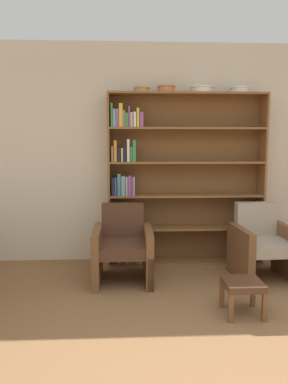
% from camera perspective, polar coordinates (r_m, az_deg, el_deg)
% --- Properties ---
extents(wall_back, '(12.00, 0.06, 2.75)m').
position_cam_1_polar(wall_back, '(4.87, 6.42, 5.79)').
color(wall_back, beige).
rests_on(wall_back, ground).
extents(bookshelf, '(1.94, 0.30, 2.12)m').
position_cam_1_polar(bookshelf, '(4.70, 4.22, 1.52)').
color(bookshelf, brown).
rests_on(bookshelf, ground).
extents(bowl_olive, '(0.20, 0.20, 0.07)m').
position_cam_1_polar(bowl_olive, '(4.66, -0.36, 15.39)').
color(bowl_olive, tan).
rests_on(bowl_olive, bookshelf).
extents(bowl_sage, '(0.22, 0.22, 0.09)m').
position_cam_1_polar(bowl_sage, '(4.69, 3.41, 15.46)').
color(bowl_sage, '#C67547').
rests_on(bowl_sage, bookshelf).
extents(bowl_cream, '(0.28, 0.28, 0.08)m').
position_cam_1_polar(bowl_cream, '(4.75, 8.82, 15.22)').
color(bowl_cream, silver).
rests_on(bowl_cream, bookshelf).
extents(bowl_brass, '(0.25, 0.25, 0.08)m').
position_cam_1_polar(bowl_brass, '(4.87, 14.41, 14.88)').
color(bowl_brass, silver).
rests_on(bowl_brass, bookshelf).
extents(armchair_leather, '(0.64, 0.68, 0.82)m').
position_cam_1_polar(armchair_leather, '(4.20, -3.25, -8.37)').
color(armchair_leather, brown).
rests_on(armchair_leather, ground).
extents(armchair_cushioned, '(0.68, 0.72, 0.82)m').
position_cam_1_polar(armchair_cushioned, '(4.47, 17.64, -7.72)').
color(armchair_cushioned, brown).
rests_on(armchair_cushioned, ground).
extents(footstool, '(0.33, 0.33, 0.31)m').
position_cam_1_polar(footstool, '(3.53, 14.83, -13.86)').
color(footstool, brown).
rests_on(footstool, ground).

